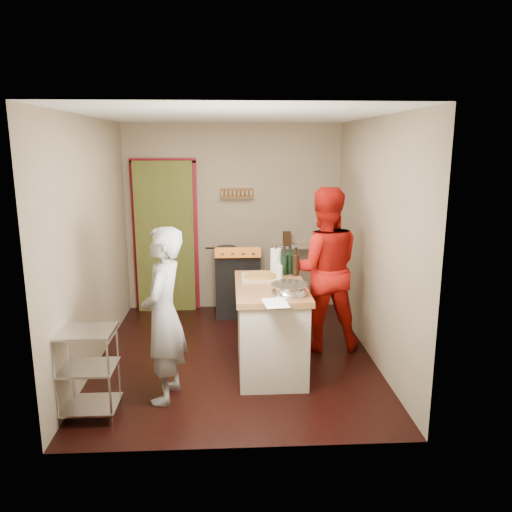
# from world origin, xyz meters

# --- Properties ---
(floor) EXTENTS (3.50, 3.50, 0.00)m
(floor) POSITION_xyz_m (0.00, 0.00, 0.00)
(floor) COLOR black
(floor) RESTS_ON ground
(back_wall) EXTENTS (3.00, 0.44, 2.60)m
(back_wall) POSITION_xyz_m (-0.64, 1.78, 1.13)
(back_wall) COLOR gray
(back_wall) RESTS_ON ground
(left_wall) EXTENTS (0.04, 3.50, 2.60)m
(left_wall) POSITION_xyz_m (-1.50, 0.00, 1.30)
(left_wall) COLOR gray
(left_wall) RESTS_ON ground
(right_wall) EXTENTS (0.04, 3.50, 2.60)m
(right_wall) POSITION_xyz_m (1.50, 0.00, 1.30)
(right_wall) COLOR gray
(right_wall) RESTS_ON ground
(ceiling) EXTENTS (3.00, 3.50, 0.02)m
(ceiling) POSITION_xyz_m (0.00, 0.00, 2.61)
(ceiling) COLOR white
(ceiling) RESTS_ON back_wall
(stove) EXTENTS (0.60, 0.63, 1.00)m
(stove) POSITION_xyz_m (0.05, 1.42, 0.45)
(stove) COLOR black
(stove) RESTS_ON ground
(wire_shelving) EXTENTS (0.48, 0.40, 0.80)m
(wire_shelving) POSITION_xyz_m (-1.28, -1.20, 0.44)
(wire_shelving) COLOR silver
(wire_shelving) RESTS_ON ground
(island) EXTENTS (0.72, 1.37, 1.22)m
(island) POSITION_xyz_m (0.36, -0.34, 0.48)
(island) COLOR #B8AC9C
(island) RESTS_ON ground
(person_stripe) EXTENTS (0.47, 0.64, 1.61)m
(person_stripe) POSITION_xyz_m (-0.66, -0.91, 0.81)
(person_stripe) COLOR silver
(person_stripe) RESTS_ON ground
(person_red) EXTENTS (0.91, 0.72, 1.86)m
(person_red) POSITION_xyz_m (1.00, 0.22, 0.93)
(person_red) COLOR #A8110B
(person_red) RESTS_ON ground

